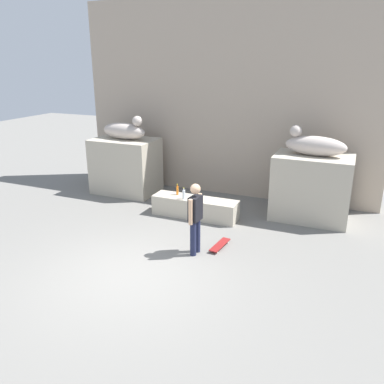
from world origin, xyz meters
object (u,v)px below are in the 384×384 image
Objects in this scene: statue_reclining_left at (125,130)px; bottle_clear at (184,194)px; skater at (195,216)px; bottle_green at (198,198)px; statue_reclining_right at (314,145)px; skateboard at (220,245)px; bottle_orange at (177,190)px.

statue_reclining_left is 5.13× the size of bottle_clear.
bottle_green is (-0.67, 1.84, -0.26)m from skater.
statue_reclining_left is at bearing 153.06° from bottle_clear.
statue_reclining_left is at bearing 4.49° from statue_reclining_right.
skateboard is at bearing 63.26° from statue_reclining_right.
bottle_clear reaches higher than bottle_orange.
statue_reclining_left reaches higher than bottle_clear.
bottle_green is at bearing 25.50° from skater.
skateboard is at bearing -50.54° from bottle_green.
statue_reclining_left is at bearing 62.88° from skateboard.
statue_reclining_left reaches higher than skater.
skater is (-2.07, -3.23, -1.15)m from statue_reclining_right.
skateboard is (4.21, -2.72, -2.01)m from statue_reclining_left.
bottle_clear is (-1.54, 1.37, 0.63)m from skateboard.
skateboard is 3.14× the size of bottle_green.
statue_reclining_left is 6.35× the size of bottle_green.
bottle_orange is at bearing 159.07° from bottle_green.
statue_reclining_right is 4.01m from skater.
skateboard is 1.83m from bottle_green.
bottle_clear reaches higher than skateboard.
bottle_clear is 0.45m from bottle_green.
bottle_orange is (-0.31, 0.26, -0.00)m from bottle_clear.
statue_reclining_left is 1.01× the size of statue_reclining_right.
statue_reclining_right reaches higher than bottle_clear.
bottle_green is (3.11, -1.39, -1.41)m from statue_reclining_left.
skateboard is (-1.65, -2.73, -2.01)m from statue_reclining_right.
statue_reclining_right is 2.01× the size of skateboard.
statue_reclining_right is at bearing 5.94° from statue_reclining_left.
bottle_orange is (-1.86, 1.63, 0.63)m from skateboard.
statue_reclining_right is 5.15× the size of bottle_orange.
skater is 5.25× the size of bottle_orange.
statue_reclining_left reaches higher than bottle_orange.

